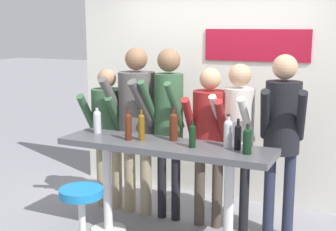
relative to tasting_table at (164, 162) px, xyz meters
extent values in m
cube|color=silver|center=(0.00, 1.48, 0.55)|extent=(3.66, 0.10, 2.74)
cube|color=#B2142D|center=(0.48, 1.42, 1.04)|extent=(1.21, 0.02, 0.36)
cube|color=#4C4C51|center=(0.00, 0.00, 0.15)|extent=(2.06, 0.53, 0.06)
cylinder|color=silver|center=(-0.64, 0.00, -0.32)|extent=(0.09, 0.09, 0.94)
cylinder|color=silver|center=(-0.64, 0.00, -0.81)|extent=(0.36, 0.36, 0.02)
cylinder|color=silver|center=(0.64, 0.00, -0.32)|extent=(0.09, 0.09, 0.94)
cylinder|color=silver|center=(-0.42, -0.75, -0.46)|extent=(0.06, 0.06, 0.67)
cylinder|color=#1972B2|center=(-0.42, -0.75, -0.12)|extent=(0.37, 0.37, 0.07)
cylinder|color=gray|center=(-1.08, 0.57, -0.43)|extent=(0.12, 0.12, 0.77)
cylinder|color=gray|center=(-0.88, 0.59, -0.43)|extent=(0.12, 0.12, 0.77)
cylinder|color=#335638|center=(-0.98, 0.58, 0.26)|extent=(0.39, 0.39, 0.61)
sphere|color=#9E7556|center=(-0.98, 0.58, 0.69)|extent=(0.21, 0.21, 0.21)
cylinder|color=#335638|center=(-1.14, 0.42, 0.30)|extent=(0.11, 0.37, 0.48)
cylinder|color=#335638|center=(-0.80, 0.44, 0.30)|extent=(0.11, 0.37, 0.48)
cylinder|color=gray|center=(-0.70, 0.56, -0.37)|extent=(0.13, 0.13, 0.89)
cylinder|color=gray|center=(-0.48, 0.54, -0.37)|extent=(0.13, 0.13, 0.89)
cylinder|color=#514C4C|center=(-0.59, 0.55, 0.42)|extent=(0.44, 0.44, 0.70)
sphere|color=brown|center=(-0.59, 0.55, 0.91)|extent=(0.24, 0.24, 0.24)
cylinder|color=#514C4C|center=(-0.80, 0.40, 0.47)|extent=(0.15, 0.43, 0.55)
cylinder|color=#514C4C|center=(-0.42, 0.35, 0.47)|extent=(0.15, 0.43, 0.55)
cylinder|color=black|center=(-0.29, 0.55, -0.37)|extent=(0.10, 0.10, 0.89)
cylinder|color=black|center=(-0.13, 0.55, -0.37)|extent=(0.10, 0.10, 0.89)
cylinder|color=#335638|center=(-0.21, 0.55, 0.42)|extent=(0.31, 0.31, 0.70)
sphere|color=brown|center=(-0.21, 0.55, 0.91)|extent=(0.24, 0.24, 0.24)
cylinder|color=#335638|center=(-0.36, 0.38, 0.47)|extent=(0.08, 0.40, 0.53)
cylinder|color=#335638|center=(-0.07, 0.38, 0.47)|extent=(0.08, 0.40, 0.53)
cylinder|color=#473D33|center=(0.15, 0.55, -0.42)|extent=(0.11, 0.11, 0.80)
cylinder|color=#473D33|center=(0.34, 0.57, -0.42)|extent=(0.11, 0.11, 0.80)
cylinder|color=maroon|center=(0.24, 0.56, 0.30)|extent=(0.37, 0.37, 0.63)
sphere|color=tan|center=(0.24, 0.56, 0.74)|extent=(0.22, 0.22, 0.22)
cylinder|color=maroon|center=(0.09, 0.39, 0.35)|extent=(0.11, 0.38, 0.49)
cylinder|color=maroon|center=(0.42, 0.42, 0.35)|extent=(0.11, 0.38, 0.49)
cylinder|color=black|center=(0.45, 0.61, -0.41)|extent=(0.10, 0.10, 0.82)
cylinder|color=black|center=(0.62, 0.59, -0.41)|extent=(0.10, 0.10, 0.82)
cylinder|color=beige|center=(0.53, 0.60, 0.33)|extent=(0.34, 0.34, 0.65)
sphere|color=tan|center=(0.53, 0.60, 0.79)|extent=(0.22, 0.22, 0.22)
cylinder|color=beige|center=(0.37, 0.46, 0.38)|extent=(0.11, 0.38, 0.50)
cylinder|color=beige|center=(0.66, 0.43, 0.38)|extent=(0.11, 0.38, 0.50)
cylinder|color=#23283D|center=(0.87, 0.59, -0.38)|extent=(0.11, 0.11, 0.87)
cylinder|color=#23283D|center=(1.06, 0.62, -0.38)|extent=(0.11, 0.11, 0.87)
cylinder|color=black|center=(0.96, 0.61, 0.40)|extent=(0.40, 0.40, 0.69)
sphere|color=tan|center=(0.96, 0.61, 0.88)|extent=(0.24, 0.24, 0.24)
cylinder|color=black|center=(0.84, 0.41, 0.45)|extent=(0.16, 0.41, 0.53)
cylinder|color=black|center=(1.16, 0.47, 0.45)|extent=(0.16, 0.41, 0.53)
cylinder|color=#B7BCC1|center=(0.58, 0.12, 0.29)|extent=(0.08, 0.08, 0.21)
sphere|color=#B7BCC1|center=(0.58, 0.12, 0.39)|extent=(0.08, 0.08, 0.08)
cylinder|color=#B7BCC1|center=(0.58, 0.12, 0.43)|extent=(0.03, 0.03, 0.07)
cylinder|color=black|center=(0.58, 0.12, 0.47)|extent=(0.03, 0.03, 0.02)
cylinder|color=black|center=(0.29, -0.03, 0.27)|extent=(0.06, 0.06, 0.18)
sphere|color=black|center=(0.29, -0.03, 0.36)|extent=(0.06, 0.06, 0.06)
cylinder|color=black|center=(0.29, -0.03, 0.39)|extent=(0.02, 0.02, 0.06)
cylinder|color=black|center=(0.29, -0.03, 0.43)|extent=(0.03, 0.03, 0.01)
cylinder|color=black|center=(0.80, -0.03, 0.27)|extent=(0.08, 0.08, 0.18)
sphere|color=black|center=(0.80, -0.03, 0.37)|extent=(0.08, 0.08, 0.08)
cylinder|color=black|center=(0.80, -0.03, 0.40)|extent=(0.03, 0.03, 0.06)
cylinder|color=black|center=(0.80, -0.03, 0.44)|extent=(0.03, 0.03, 0.01)
cylinder|color=#4C1E0F|center=(0.04, 0.13, 0.30)|extent=(0.08, 0.08, 0.23)
sphere|color=#4C1E0F|center=(0.04, 0.13, 0.41)|extent=(0.08, 0.08, 0.08)
cylinder|color=#4C1E0F|center=(0.04, 0.13, 0.45)|extent=(0.03, 0.03, 0.08)
cylinder|color=black|center=(0.04, 0.13, 0.50)|extent=(0.03, 0.03, 0.02)
cylinder|color=black|center=(0.69, 0.06, 0.28)|extent=(0.06, 0.06, 0.20)
sphere|color=black|center=(0.69, 0.06, 0.38)|extent=(0.06, 0.06, 0.06)
cylinder|color=black|center=(0.69, 0.06, 0.41)|extent=(0.02, 0.02, 0.07)
cylinder|color=black|center=(0.69, 0.06, 0.46)|extent=(0.03, 0.03, 0.01)
cylinder|color=brown|center=(-0.25, 0.01, 0.29)|extent=(0.06, 0.06, 0.22)
sphere|color=brown|center=(-0.25, 0.01, 0.41)|extent=(0.06, 0.06, 0.06)
cylinder|color=brown|center=(-0.25, 0.01, 0.45)|extent=(0.02, 0.02, 0.08)
cylinder|color=black|center=(-0.25, 0.01, 0.49)|extent=(0.03, 0.03, 0.02)
cylinder|color=#4C1E0F|center=(-0.37, -0.03, 0.29)|extent=(0.06, 0.06, 0.22)
sphere|color=#4C1E0F|center=(-0.37, -0.03, 0.41)|extent=(0.06, 0.06, 0.06)
cylinder|color=#4C1E0F|center=(-0.37, -0.03, 0.45)|extent=(0.02, 0.02, 0.08)
cylinder|color=black|center=(-0.37, -0.03, 0.49)|extent=(0.03, 0.03, 0.02)
cylinder|color=#B7BCC1|center=(-0.80, 0.09, 0.28)|extent=(0.08, 0.08, 0.20)
sphere|color=#B7BCC1|center=(-0.80, 0.09, 0.38)|extent=(0.08, 0.08, 0.08)
cylinder|color=#B7BCC1|center=(-0.80, 0.09, 0.41)|extent=(0.03, 0.03, 0.07)
cylinder|color=black|center=(-0.80, 0.09, 0.46)|extent=(0.03, 0.03, 0.01)
camera|label=1|loc=(1.82, -3.83, 1.26)|focal=50.00mm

